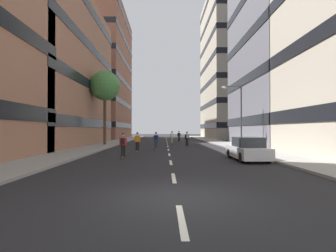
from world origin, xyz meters
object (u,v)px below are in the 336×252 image
(parked_car_near, at_px, (248,150))
(skater_3, at_px, (156,139))
(skater_4, at_px, (187,138))
(skater_5, at_px, (123,144))
(skater_2, at_px, (179,136))
(street_tree_near, at_px, (105,86))
(streetlamp_right, at_px, (238,109))
(skater_0, at_px, (137,141))
(skater_1, at_px, (172,137))

(parked_car_near, distance_m, skater_3, 11.50)
(skater_4, xyz_separation_m, skater_5, (-5.65, -12.60, 0.00))
(skater_2, distance_m, skater_4, 12.50)
(skater_3, relative_size, skater_5, 1.00)
(street_tree_near, distance_m, streetlamp_right, 16.64)
(skater_0, relative_size, skater_4, 1.00)
(street_tree_near, distance_m, skater_0, 12.31)
(streetlamp_right, bearing_deg, skater_1, 123.01)
(skater_2, xyz_separation_m, skater_3, (-3.29, -16.94, 0.03))
(streetlamp_right, bearing_deg, parked_car_near, -102.40)
(skater_0, height_order, skater_1, same)
(skater_0, relative_size, skater_5, 1.00)
(skater_1, distance_m, skater_4, 6.13)
(skater_5, bearing_deg, parked_car_near, -9.74)
(streetlamp_right, distance_m, skater_0, 11.05)
(skater_1, bearing_deg, street_tree_near, -154.32)
(parked_car_near, height_order, skater_1, skater_1)
(skater_4, bearing_deg, skater_3, -128.82)
(street_tree_near, relative_size, skater_4, 5.23)
(skater_4, bearing_deg, skater_1, 105.55)
(skater_1, relative_size, skater_4, 1.00)
(skater_3, bearing_deg, skater_0, -118.77)
(street_tree_near, xyz_separation_m, skater_1, (8.61, 4.14, -6.51))
(streetlamp_right, xyz_separation_m, skater_4, (-4.91, 4.19, -3.12))
(street_tree_near, height_order, skater_0, street_tree_near)
(streetlamp_right, distance_m, skater_3, 9.05)
(streetlamp_right, relative_size, skater_0, 3.65)
(skater_0, xyz_separation_m, skater_3, (1.60, 2.92, 0.03))
(skater_0, bearing_deg, skater_1, 75.06)
(streetlamp_right, distance_m, skater_5, 13.86)
(skater_3, bearing_deg, street_tree_near, 137.06)
(parked_car_near, xyz_separation_m, skater_1, (-4.39, 19.95, 0.29))
(skater_1, height_order, skater_5, same)
(skater_1, xyz_separation_m, skater_3, (-1.94, -10.35, 0.03))
(skater_1, distance_m, skater_2, 6.73)
(parked_car_near, relative_size, skater_0, 2.47)
(skater_0, relative_size, skater_2, 1.00)
(skater_0, distance_m, skater_1, 13.74)
(streetlamp_right, relative_size, skater_2, 3.65)
(skater_1, distance_m, skater_3, 10.53)
(skater_3, xyz_separation_m, skater_5, (-2.07, -8.15, 0.00))
(parked_car_near, height_order, skater_3, skater_3)
(skater_2, height_order, skater_3, same)
(skater_4, relative_size, skater_5, 1.00)
(parked_car_near, distance_m, streetlamp_right, 10.66)
(skater_2, height_order, skater_5, same)
(skater_5, bearing_deg, skater_3, 75.77)
(skater_4, distance_m, skater_5, 13.81)
(skater_3, bearing_deg, streetlamp_right, 1.79)
(skater_2, xyz_separation_m, skater_4, (0.29, -12.49, 0.03))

